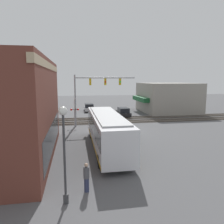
{
  "coord_description": "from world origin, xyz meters",
  "views": [
    {
      "loc": [
        -25.44,
        5.67,
        6.36
      ],
      "look_at": [
        3.5,
        0.63,
        1.92
      ],
      "focal_mm": 35.0,
      "sensor_mm": 36.0,
      "label": 1
    }
  ],
  "objects": [
    {
      "name": "rail_track_far",
      "position": [
        9.2,
        0.0,
        0.03
      ],
      "size": [
        2.6,
        60.0,
        0.15
      ],
      "color": "#332D28",
      "rests_on": "ground"
    },
    {
      "name": "streetlamp",
      "position": [
        -14.72,
        6.22,
        3.01
      ],
      "size": [
        0.44,
        0.44,
        5.05
      ],
      "color": "#38383A",
      "rests_on": "ground"
    },
    {
      "name": "city_bus",
      "position": [
        -6.26,
        2.8,
        1.8
      ],
      "size": [
        12.14,
        2.59,
        3.25
      ],
      "color": "silver",
      "rests_on": "ground"
    },
    {
      "name": "parked_car_silver",
      "position": [
        17.96,
        2.8,
        0.71
      ],
      "size": [
        4.68,
        1.82,
        1.53
      ],
      "color": "#B7B7BC",
      "rests_on": "ground"
    },
    {
      "name": "pedestrian_by_lamp",
      "position": [
        -13.71,
        5.09,
        0.86
      ],
      "size": [
        0.34,
        0.34,
        1.7
      ],
      "color": "#2D3351",
      "rests_on": "ground"
    },
    {
      "name": "rail_track_near",
      "position": [
        6.0,
        0.0,
        0.03
      ],
      "size": [
        2.6,
        60.0,
        0.15
      ],
      "color": "#332D28",
      "rests_on": "ground"
    },
    {
      "name": "shop_building",
      "position": [
        14.87,
        -12.39,
        2.8
      ],
      "size": [
        10.44,
        11.07,
        5.6
      ],
      "color": "gray",
      "rests_on": "ground"
    },
    {
      "name": "traffic_signal_gantry",
      "position": [
        4.27,
        2.98,
        5.19
      ],
      "size": [
        0.42,
        8.3,
        6.95
      ],
      "color": "gray",
      "rests_on": "ground"
    },
    {
      "name": "pedestrian_near_bus",
      "position": [
        -7.83,
        0.84,
        0.82
      ],
      "size": [
        0.34,
        0.34,
        1.62
      ],
      "color": "black",
      "rests_on": "ground"
    },
    {
      "name": "parked_car_black",
      "position": [
        10.81,
        -2.6,
        0.71
      ],
      "size": [
        4.66,
        1.82,
        1.53
      ],
      "color": "black",
      "rests_on": "ground"
    },
    {
      "name": "crossing_signal",
      "position": [
        4.16,
        5.64,
        2.3
      ],
      "size": [
        1.41,
        1.18,
        3.81
      ],
      "color": "gray",
      "rests_on": "ground"
    },
    {
      "name": "ground_plane",
      "position": [
        0.0,
        0.0,
        0.0
      ],
      "size": [
        120.0,
        120.0,
        0.0
      ],
      "primitive_type": "plane",
      "color": "#565659"
    }
  ]
}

